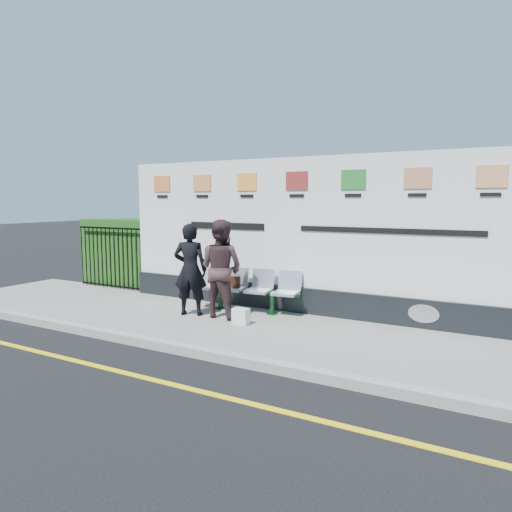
% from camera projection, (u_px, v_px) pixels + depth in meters
% --- Properties ---
extents(ground, '(80.00, 80.00, 0.00)m').
position_uv_depth(ground, '(143.00, 378.00, 5.94)').
color(ground, black).
extents(pavement, '(14.00, 3.00, 0.12)m').
position_uv_depth(pavement, '(241.00, 327.00, 8.11)').
color(pavement, gray).
rests_on(pavement, ground).
extents(kerb, '(14.00, 0.18, 0.14)m').
position_uv_depth(kerb, '(189.00, 350.00, 6.80)').
color(kerb, gray).
rests_on(kerb, ground).
extents(yellow_line, '(14.00, 0.10, 0.01)m').
position_uv_depth(yellow_line, '(143.00, 377.00, 5.94)').
color(yellow_line, yellow).
rests_on(yellow_line, ground).
extents(billboard, '(8.00, 0.30, 3.00)m').
position_uv_depth(billboard, '(298.00, 246.00, 8.88)').
color(billboard, black).
rests_on(billboard, pavement).
extents(hedge, '(2.35, 0.70, 1.70)m').
position_uv_depth(hedge, '(124.00, 252.00, 11.75)').
color(hedge, '#204C16').
rests_on(hedge, pavement).
extents(railing, '(2.05, 0.06, 1.54)m').
position_uv_depth(railing, '(111.00, 257.00, 11.37)').
color(railing, black).
rests_on(railing, pavement).
extents(bench, '(2.18, 0.76, 0.46)m').
position_uv_depth(bench, '(246.00, 300.00, 8.99)').
color(bench, silver).
rests_on(bench, pavement).
extents(woman_left, '(0.75, 0.61, 1.76)m').
position_uv_depth(woman_left, '(190.00, 269.00, 8.64)').
color(woman_left, black).
rests_on(woman_left, pavement).
extents(woman_right, '(0.93, 0.74, 1.83)m').
position_uv_depth(woman_right, '(221.00, 268.00, 8.51)').
color(woman_right, '#3C2728').
rests_on(woman_right, pavement).
extents(handbag_brown, '(0.32, 0.21, 0.23)m').
position_uv_depth(handbag_brown, '(233.00, 282.00, 9.06)').
color(handbag_brown, black).
rests_on(handbag_brown, bench).
extents(carrier_bag_white, '(0.29, 0.17, 0.29)m').
position_uv_depth(carrier_bag_white, '(241.00, 316.00, 8.04)').
color(carrier_bag_white, silver).
rests_on(carrier_bag_white, pavement).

